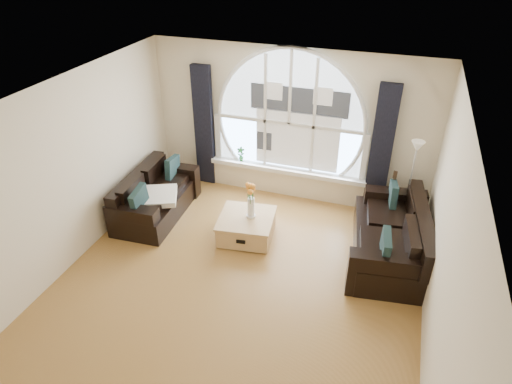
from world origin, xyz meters
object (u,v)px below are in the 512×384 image
vase_flowers (251,196)px  guitar (391,196)px  sofa_right (390,235)px  coffee_chest (247,226)px  potted_plant (241,154)px  floor_lamp (409,187)px  sofa_left (156,194)px

vase_flowers → guitar: 2.35m
sofa_right → coffee_chest: bearing=177.6°
potted_plant → guitar: bearing=-7.5°
potted_plant → sofa_right: bearing=-24.2°
potted_plant → coffee_chest: bearing=-66.7°
floor_lamp → potted_plant: (-3.01, 0.46, -0.11)m
vase_flowers → guitar: vase_flowers is taller
potted_plant → sofa_left: bearing=-127.7°
sofa_left → vase_flowers: bearing=-5.8°
sofa_right → floor_lamp: (0.17, 0.82, 0.40)m
sofa_left → vase_flowers: (1.76, -0.08, 0.37)m
vase_flowers → potted_plant: bearing=115.9°
sofa_right → vase_flowers: vase_flowers is taller
vase_flowers → sofa_right: bearing=4.6°
sofa_right → potted_plant: 3.13m
sofa_right → floor_lamp: size_ratio=1.23×
coffee_chest → floor_lamp: (2.37, 1.03, 0.59)m
guitar → potted_plant: guitar is taller
coffee_chest → potted_plant: potted_plant is taller
sofa_right → potted_plant: bearing=147.9°
guitar → potted_plant: 2.80m
sofa_right → sofa_left: bearing=173.4°
guitar → potted_plant: (-2.77, 0.36, 0.16)m
coffee_chest → potted_plant: 1.69m
coffee_chest → floor_lamp: floor_lamp is taller
floor_lamp → potted_plant: floor_lamp is taller
coffee_chest → floor_lamp: size_ratio=0.54×
sofa_left → vase_flowers: 1.80m
sofa_left → sofa_right: size_ratio=0.87×
sofa_left → floor_lamp: floor_lamp is taller
sofa_left → potted_plant: size_ratio=6.17×
sofa_right → potted_plant: sofa_right is taller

